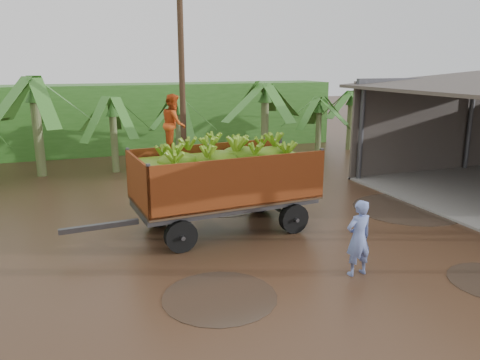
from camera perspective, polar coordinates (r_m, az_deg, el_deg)
name	(u,v)px	position (r m, az deg, el deg)	size (l,w,h in m)	color
ground	(313,246)	(12.63, 8.84, -7.96)	(100.00, 100.00, 0.00)	black
hedge_north	(140,117)	(26.60, -12.15, 7.51)	(22.00, 3.00, 3.60)	#2D661E
banana_trailer	(224,179)	(13.24, -1.99, 0.18)	(7.10, 2.82, 3.92)	#9B3F16
man_blue	(358,238)	(10.91, 14.24, -6.86)	(0.65, 0.42, 1.77)	#6B7FC3
utility_pole	(182,83)	(19.14, -7.07, 11.67)	(1.20, 0.24, 7.75)	#47301E
banana_plants	(70,153)	(16.40, -19.97, 3.15)	(23.68, 20.21, 4.26)	#2D661E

